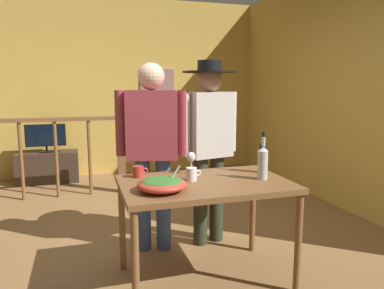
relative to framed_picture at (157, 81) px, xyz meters
The scene contains 16 objects.
ground_plane 3.34m from the framed_picture, 103.37° to the right, with size 7.65×7.65×0.00m, color olive.
back_wall 0.70m from the framed_picture, behind, with size 4.87×0.10×2.88m, color gold.
side_wall_right 2.66m from the framed_picture, 48.81° to the right, with size 0.10×4.41×2.88m, color gold.
framed_picture is the anchor object (origin of this frame).
stair_railing 2.05m from the framed_picture, 140.93° to the right, with size 2.20×0.10×1.11m.
tv_console 2.24m from the framed_picture, behind, with size 0.90×0.40×0.47m, color #38281E.
flat_screen_tv 2.00m from the framed_picture, 169.83° to the right, with size 0.58×0.12×0.43m.
serving_table 3.85m from the framed_picture, 96.55° to the right, with size 1.23×0.79×0.78m.
salad_bowl 4.02m from the framed_picture, 101.42° to the right, with size 0.33×0.33×0.17m.
wine_glass 3.55m from the framed_picture, 97.45° to the right, with size 0.07×0.07×0.17m.
wine_bottle_dark 3.65m from the framed_picture, 88.25° to the right, with size 0.07×0.07×0.33m.
wine_bottle_clear 3.84m from the framed_picture, 89.90° to the right, with size 0.08×0.08×0.32m.
mug_red 3.64m from the framed_picture, 104.19° to the right, with size 0.12×0.08×0.09m.
mug_white 3.78m from the framed_picture, 97.97° to the right, with size 0.12×0.08×0.10m.
person_standing_left 3.20m from the framed_picture, 102.65° to the right, with size 0.61×0.32×1.66m.
person_standing_right 3.13m from the framed_picture, 93.07° to the right, with size 0.58×0.48×1.69m.
Camera 1 is at (-0.60, -3.31, 1.47)m, focal length 34.26 mm.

